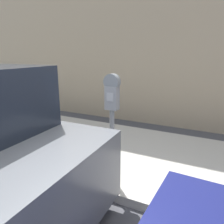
# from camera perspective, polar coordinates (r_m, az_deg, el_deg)

# --- Properties ---
(sidewalk) EXTENTS (24.00, 2.80, 0.14)m
(sidewalk) POSITION_cam_1_polar(r_m,az_deg,el_deg) (4.49, 5.87, -11.09)
(sidewalk) COLOR #BCB7AD
(sidewalk) RESTS_ON ground_plane
(building_facade) EXTENTS (24.00, 0.30, 6.68)m
(building_facade) POSITION_cam_1_polar(r_m,az_deg,el_deg) (6.50, 15.34, 26.18)
(building_facade) COLOR tan
(building_facade) RESTS_ON ground_plane
(parking_meter) EXTENTS (0.23, 0.13, 1.63)m
(parking_meter) POSITION_cam_1_polar(r_m,az_deg,el_deg) (3.12, -0.00, 0.65)
(parking_meter) COLOR slate
(parking_meter) RESTS_ON sidewalk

